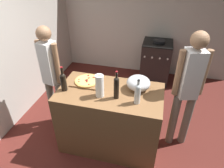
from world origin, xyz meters
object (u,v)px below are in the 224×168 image
object	(u,v)px
stove	(156,62)
person_in_red	(188,86)
mixing_bowl	(138,83)
wine_bottle_dark	(63,81)
paper_towel_roll	(100,86)
pizza	(87,81)
wine_bottle_green	(116,87)
wine_bottle_clear	(138,93)
person_in_stripes	(51,74)

from	to	relation	value
stove	person_in_red	size ratio (longest dim) A/B	0.54
mixing_bowl	stove	size ratio (longest dim) A/B	0.33
wine_bottle_dark	person_in_red	size ratio (longest dim) A/B	0.20
paper_towel_roll	stove	xyz separation A→B (m)	(0.60, 2.13, -0.63)
pizza	wine_bottle_green	xyz separation A→B (m)	(0.46, -0.24, 0.13)
person_in_red	wine_bottle_dark	bearing A→B (deg)	-166.45
wine_bottle_dark	stove	size ratio (longest dim) A/B	0.36
wine_bottle_clear	person_in_stripes	world-z (taller)	person_in_stripes
pizza	wine_bottle_dark	size ratio (longest dim) A/B	1.00
person_in_red	pizza	bearing A→B (deg)	-174.35
wine_bottle_green	wine_bottle_clear	bearing A→B (deg)	-7.52
person_in_stripes	person_in_red	distance (m)	1.90
wine_bottle_dark	mixing_bowl	bearing A→B (deg)	15.32
wine_bottle_dark	person_in_red	bearing A→B (deg)	13.55
stove	pizza	bearing A→B (deg)	-114.50
wine_bottle_clear	person_in_stripes	distance (m)	1.35
pizza	stove	size ratio (longest dim) A/B	0.36
wine_bottle_green	pizza	bearing A→B (deg)	152.56
wine_bottle_green	person_in_stripes	size ratio (longest dim) A/B	0.22
pizza	mixing_bowl	bearing A→B (deg)	0.90
paper_towel_roll	person_in_stripes	size ratio (longest dim) A/B	0.18
wine_bottle_green	mixing_bowl	bearing A→B (deg)	47.34
wine_bottle_dark	stove	distance (m)	2.46
wine_bottle_green	stove	distance (m)	2.25
mixing_bowl	wine_bottle_green	bearing A→B (deg)	-132.66
paper_towel_roll	wine_bottle_green	xyz separation A→B (m)	(0.21, 0.01, 0.02)
wine_bottle_green	person_in_stripes	xyz separation A→B (m)	(-1.04, 0.30, -0.15)
wine_bottle_dark	stove	bearing A→B (deg)	63.02
paper_towel_roll	person_in_red	xyz separation A→B (m)	(1.06, 0.38, -0.08)
mixing_bowl	wine_bottle_green	world-z (taller)	wine_bottle_green
wine_bottle_dark	wine_bottle_green	size ratio (longest dim) A/B	0.91
paper_towel_roll	wine_bottle_dark	world-z (taller)	wine_bottle_dark
stove	person_in_stripes	world-z (taller)	person_in_stripes
wine_bottle_clear	person_in_stripes	size ratio (longest dim) A/B	0.19
wine_bottle_green	wine_bottle_clear	size ratio (longest dim) A/B	1.17
wine_bottle_dark	wine_bottle_clear	world-z (taller)	wine_bottle_dark
wine_bottle_dark	wine_bottle_clear	distance (m)	0.95
person_in_stripes	wine_bottle_clear	bearing A→B (deg)	-14.56
mixing_bowl	paper_towel_roll	size ratio (longest dim) A/B	1.04
pizza	mixing_bowl	size ratio (longest dim) A/B	1.10
stove	person_in_stripes	size ratio (longest dim) A/B	0.56
pizza	wine_bottle_dark	distance (m)	0.35
mixing_bowl	person_in_red	world-z (taller)	person_in_red
pizza	wine_bottle_dark	bearing A→B (deg)	-132.82
wine_bottle_green	person_in_red	distance (m)	0.93
paper_towel_roll	wine_bottle_green	size ratio (longest dim) A/B	0.80
mixing_bowl	person_in_stripes	world-z (taller)	person_in_stripes
wine_bottle_green	stove	bearing A→B (deg)	79.51
person_in_red	paper_towel_roll	bearing A→B (deg)	-160.32
wine_bottle_dark	person_in_stripes	xyz separation A→B (m)	(-0.35, 0.30, -0.13)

